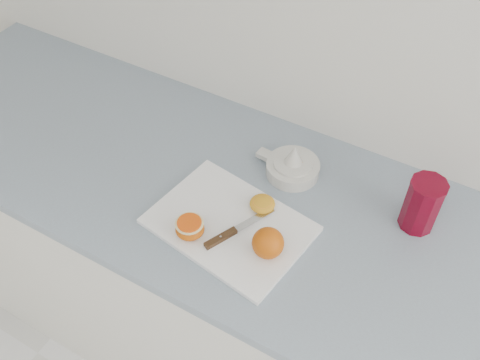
% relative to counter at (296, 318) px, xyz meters
% --- Properties ---
extents(counter, '(2.51, 0.64, 0.89)m').
position_rel_counter_xyz_m(counter, '(0.00, 0.00, 0.00)').
color(counter, white).
rests_on(counter, ground).
extents(cutting_board, '(0.38, 0.30, 0.01)m').
position_rel_counter_xyz_m(cutting_board, '(-0.16, -0.10, 0.45)').
color(cutting_board, white).
rests_on(cutting_board, counter).
extents(whole_orange, '(0.07, 0.07, 0.07)m').
position_rel_counter_xyz_m(whole_orange, '(-0.05, -0.13, 0.49)').
color(whole_orange, '#C65700').
rests_on(whole_orange, cutting_board).
extents(half_orange, '(0.07, 0.07, 0.04)m').
position_rel_counter_xyz_m(half_orange, '(-0.22, -0.17, 0.48)').
color(half_orange, '#C65700').
rests_on(half_orange, cutting_board).
extents(squeezed_shell, '(0.06, 0.06, 0.03)m').
position_rel_counter_xyz_m(squeezed_shell, '(-0.12, -0.02, 0.47)').
color(squeezed_shell, orange).
rests_on(squeezed_shell, cutting_board).
extents(paring_knife, '(0.09, 0.18, 0.01)m').
position_rel_counter_xyz_m(paring_knife, '(-0.15, -0.14, 0.46)').
color(paring_knife, '#412913').
rests_on(paring_knife, cutting_board).
extents(citrus_juicer, '(0.17, 0.13, 0.09)m').
position_rel_counter_xyz_m(citrus_juicer, '(-0.11, 0.13, 0.47)').
color(citrus_juicer, white).
rests_on(citrus_juicer, counter).
extents(red_tumbler, '(0.08, 0.08, 0.14)m').
position_rel_counter_xyz_m(red_tumbler, '(0.21, 0.12, 0.51)').
color(red_tumbler, maroon).
rests_on(red_tumbler, counter).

